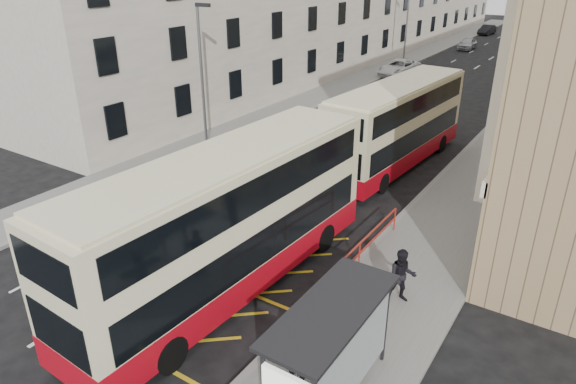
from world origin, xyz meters
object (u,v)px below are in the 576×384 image
Objects in this scene: double_decker_rear at (397,125)px; pedestrian_near at (298,356)px; bus_shelter at (328,344)px; double_decker_front at (228,223)px; car_red at (536,39)px; street_lamp_near at (202,72)px; car_silver at (467,44)px; car_dark at (487,30)px; street_lamp_far at (408,19)px; white_van at (399,68)px; pedestrian_mid at (402,276)px; pedestrian_far at (329,310)px.

double_decker_rear is 6.16× the size of pedestrian_near.
bus_shelter is 6.03m from double_decker_front.
pedestrian_near is 64.31m from car_red.
street_lamp_near is 1.99× the size of car_silver.
pedestrian_near is 72.35m from car_dark.
car_dark is at bearing -84.43° from pedestrian_near.
car_dark is (1.15, 29.14, -3.97)m from street_lamp_far.
double_decker_rear is 2.15× the size of white_van.
bus_shelter is 0.78× the size of car_red.
bus_shelter is at bearing -117.65° from pedestrian_mid.
double_decker_rear reaches higher than car_silver.
bus_shelter reaches higher than pedestrian_near.
pedestrian_far is at bearing 72.52° from car_red.
street_lamp_far is 0.71× the size of double_decker_rear.
street_lamp_far reaches higher than double_decker_rear.
car_silver is at bearing -83.11° from pedestrian_near.
pedestrian_near reaches higher than pedestrian_far.
street_lamp_far reaches higher than bus_shelter.
street_lamp_near is 18.63m from pedestrian_near.
car_red reaches higher than car_dark.
street_lamp_near reaches higher than pedestrian_far.
double_decker_front is 36.35m from white_van.
car_red is (-4.68, 62.01, -0.25)m from pedestrian_far.
pedestrian_near is at bearing -129.44° from pedestrian_mid.
pedestrian_mid is 35.77m from white_van.
double_decker_rear is at bearing -63.14° from white_van.
pedestrian_far is at bearing -36.67° from street_lamp_near.
bus_shelter is at bearing -73.54° from car_dark.
street_lamp_far reaches higher than car_red.
double_decker_front is 5.79m from pedestrian_mid.
double_decker_rear is (9.70, -25.99, -2.37)m from street_lamp_far.
bus_shelter is 1.06× the size of car_silver.
pedestrian_near is 0.34× the size of car_red.
bus_shelter is 0.38× the size of double_decker_rear.
double_decker_rear reaches higher than pedestrian_far.
pedestrian_mid is at bearing -68.66° from street_lamp_far.
white_van is 1.30× the size of car_dark.
street_lamp_near reaches higher than bus_shelter.
street_lamp_near reaches higher than car_silver.
double_decker_front is at bearing -35.68° from pedestrian_near.
pedestrian_far is at bearing -80.01° from car_silver.
pedestrian_far is 0.33× the size of car_red.
white_van is at bearing -76.13° from pedestrian_near.
pedestrian_far reaches higher than car_dark.
double_decker_rear is at bearing 69.32° from car_red.
pedestrian_mid is at bearing 25.89° from double_decker_front.
pedestrian_near reaches higher than car_silver.
car_silver is (-7.31, 40.41, -1.58)m from double_decker_rear.
bus_shelter is 72.82m from car_dark.
street_lamp_far is at bearing 114.67° from double_decker_rear.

